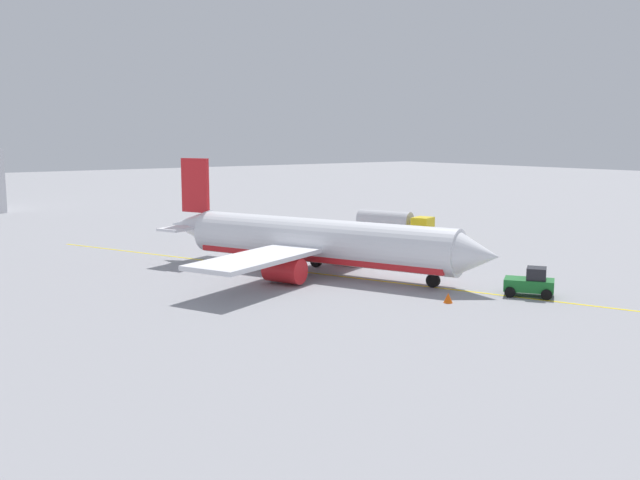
{
  "coord_description": "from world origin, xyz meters",
  "views": [
    {
      "loc": [
        48.83,
        -36.28,
        11.94
      ],
      "look_at": [
        0.0,
        0.0,
        3.0
      ],
      "focal_mm": 39.79,
      "sensor_mm": 36.0,
      "label": 1
    }
  ],
  "objects_px": {
    "pushback_tug": "(531,283)",
    "fuel_tanker": "(393,223)",
    "refueling_worker": "(415,241)",
    "safety_cone_nose": "(448,298)",
    "airplane": "(315,243)"
  },
  "relations": [
    {
      "from": "fuel_tanker",
      "to": "safety_cone_nose",
      "type": "xyz_separation_m",
      "value": [
        27.23,
        -19.44,
        -1.35
      ]
    },
    {
      "from": "airplane",
      "to": "pushback_tug",
      "type": "xyz_separation_m",
      "value": [
        16.82,
        7.76,
        -1.73
      ]
    },
    {
      "from": "airplane",
      "to": "refueling_worker",
      "type": "xyz_separation_m",
      "value": [
        -4.96,
        16.85,
        -1.92
      ]
    },
    {
      "from": "safety_cone_nose",
      "to": "airplane",
      "type": "bearing_deg",
      "value": -175.63
    },
    {
      "from": "airplane",
      "to": "safety_cone_nose",
      "type": "relative_size",
      "value": 43.06
    },
    {
      "from": "airplane",
      "to": "fuel_tanker",
      "type": "bearing_deg",
      "value": 121.38
    },
    {
      "from": "airplane",
      "to": "pushback_tug",
      "type": "relative_size",
      "value": 7.8
    },
    {
      "from": "fuel_tanker",
      "to": "pushback_tug",
      "type": "distance_m",
      "value": 32.04
    },
    {
      "from": "fuel_tanker",
      "to": "safety_cone_nose",
      "type": "bearing_deg",
      "value": -35.53
    },
    {
      "from": "fuel_tanker",
      "to": "refueling_worker",
      "type": "distance_m",
      "value": 8.49
    },
    {
      "from": "refueling_worker",
      "to": "safety_cone_nose",
      "type": "bearing_deg",
      "value": -38.67
    },
    {
      "from": "pushback_tug",
      "to": "refueling_worker",
      "type": "distance_m",
      "value": 23.6
    },
    {
      "from": "pushback_tug",
      "to": "safety_cone_nose",
      "type": "bearing_deg",
      "value": -107.78
    },
    {
      "from": "pushback_tug",
      "to": "safety_cone_nose",
      "type": "height_order",
      "value": "pushback_tug"
    },
    {
      "from": "pushback_tug",
      "to": "fuel_tanker",
      "type": "bearing_deg",
      "value": 156.43
    }
  ]
}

